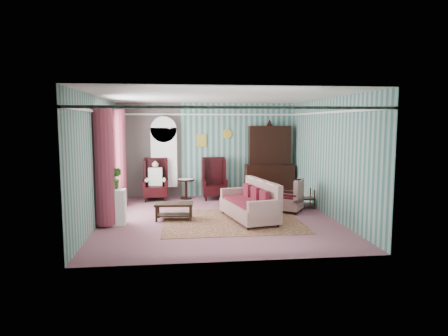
{
  "coord_description": "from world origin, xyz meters",
  "views": [
    {
      "loc": [
        -0.93,
        -9.38,
        2.31
      ],
      "look_at": [
        0.23,
        0.6,
        1.16
      ],
      "focal_mm": 32.0,
      "sensor_mm": 36.0,
      "label": 1
    }
  ],
  "objects": [
    {
      "name": "round_side_table",
      "position": [
        -0.7,
        2.6,
        0.3
      ],
      "size": [
        0.5,
        0.5,
        0.6
      ],
      "primitive_type": "cylinder",
      "color": "black",
      "rests_on": "floor"
    },
    {
      "name": "sofa",
      "position": [
        0.72,
        -0.24,
        0.47
      ],
      "size": [
        1.44,
        2.08,
        0.95
      ],
      "primitive_type": "cube",
      "rotation": [
        0.0,
        0.0,
        1.78
      ],
      "color": "beige",
      "rests_on": "floor"
    },
    {
      "name": "rug",
      "position": [
        0.3,
        -0.3,
        0.01
      ],
      "size": [
        3.2,
        2.6,
        0.01
      ],
      "primitive_type": "cube",
      "color": "#4C2219",
      "rests_on": "floor"
    },
    {
      "name": "floral_armchair",
      "position": [
        1.9,
        0.51,
        0.5
      ],
      "size": [
        1.05,
        1.02,
        1.01
      ],
      "primitive_type": "cube",
      "rotation": [
        0.0,
        0.0,
        1.0
      ],
      "color": "beige",
      "rests_on": "floor"
    },
    {
      "name": "coffee_table",
      "position": [
        -1.04,
        -0.01,
        0.2
      ],
      "size": [
        0.93,
        0.55,
        0.41
      ],
      "primitive_type": "cube",
      "rotation": [
        0.0,
        0.0,
        -0.08
      ],
      "color": "black",
      "rests_on": "floor"
    },
    {
      "name": "floor",
      "position": [
        0.0,
        0.0,
        0.0
      ],
      "size": [
        6.0,
        6.0,
        0.0
      ],
      "primitive_type": "plane",
      "color": "#99596B",
      "rests_on": "ground"
    },
    {
      "name": "dresser_hutch",
      "position": [
        1.9,
        2.72,
        1.18
      ],
      "size": [
        1.5,
        0.56,
        2.36
      ],
      "primitive_type": "cube",
      "color": "black",
      "rests_on": "floor"
    },
    {
      "name": "potted_plant_a",
      "position": [
        -2.43,
        -0.44,
        1.0
      ],
      "size": [
        0.41,
        0.38,
        0.4
      ],
      "primitive_type": "imported",
      "rotation": [
        0.0,
        0.0,
        0.2
      ],
      "color": "#1F561B",
      "rests_on": "plant_stand"
    },
    {
      "name": "potted_plant_c",
      "position": [
        -2.45,
        -0.27,
        1.0
      ],
      "size": [
        0.23,
        0.23,
        0.41
      ],
      "primitive_type": "imported",
      "rotation": [
        0.0,
        0.0,
        0.01
      ],
      "color": "#1B561B",
      "rests_on": "plant_stand"
    },
    {
      "name": "wingback_left",
      "position": [
        -1.6,
        2.45,
        0.62
      ],
      "size": [
        0.76,
        0.8,
        1.25
      ],
      "primitive_type": "cube",
      "color": "black",
      "rests_on": "floor"
    },
    {
      "name": "nest_table",
      "position": [
        2.47,
        0.9,
        0.27
      ],
      "size": [
        0.45,
        0.38,
        0.54
      ],
      "primitive_type": "cube",
      "color": "black",
      "rests_on": "floor"
    },
    {
      "name": "bookcase",
      "position": [
        -1.35,
        2.84,
        1.12
      ],
      "size": [
        0.8,
        0.28,
        2.24
      ],
      "primitive_type": "cube",
      "color": "white",
      "rests_on": "floor"
    },
    {
      "name": "plant_stand",
      "position": [
        -2.4,
        -0.3,
        0.4
      ],
      "size": [
        0.55,
        0.35,
        0.8
      ],
      "primitive_type": "cube",
      "color": "white",
      "rests_on": "floor"
    },
    {
      "name": "seated_woman",
      "position": [
        -1.6,
        2.45,
        0.59
      ],
      "size": [
        0.44,
        0.4,
        1.18
      ],
      "primitive_type": null,
      "color": "silver",
      "rests_on": "floor"
    },
    {
      "name": "room_shell",
      "position": [
        -0.62,
        0.18,
        2.01
      ],
      "size": [
        5.53,
        6.02,
        2.91
      ],
      "color": "#3C6E65",
      "rests_on": "ground"
    },
    {
      "name": "wingback_right",
      "position": [
        0.15,
        2.45,
        0.62
      ],
      "size": [
        0.76,
        0.8,
        1.25
      ],
      "primitive_type": "cube",
      "color": "black",
      "rests_on": "floor"
    },
    {
      "name": "potted_plant_b",
      "position": [
        -2.35,
        -0.15,
        1.05
      ],
      "size": [
        0.33,
        0.29,
        0.49
      ],
      "primitive_type": "imported",
      "rotation": [
        0.0,
        0.0,
        -0.32
      ],
      "color": "#244C17",
      "rests_on": "plant_stand"
    }
  ]
}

